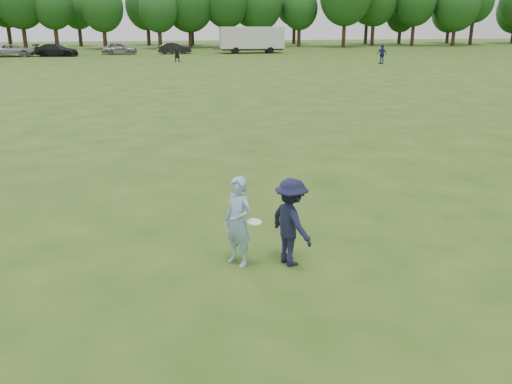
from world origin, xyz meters
The scene contains 13 objects.
ground centered at (0.00, 0.00, 0.00)m, with size 200.00×200.00×0.00m, color #294914.
thrower centered at (0.27, 0.18, 0.85)m, with size 0.62×0.41×1.70m, color #87ADD1.
defender centered at (1.24, 0.04, 0.83)m, with size 1.08×0.62×1.67m, color #181A35.
player_far_b centered at (20.10, 43.07, 0.92)m, with size 1.08×0.45×1.84m, color navy.
player_far_d centered at (0.25, 48.41, 0.81)m, with size 1.51×0.48×1.63m, color black.
car_c centered at (-18.52, 59.15, 0.72)m, with size 2.38×5.16×1.43m, color #9A9A9E.
car_d centered at (-13.48, 58.93, 0.71)m, with size 2.00×4.91×1.43m, color black.
car_e centered at (-6.50, 61.20, 0.73)m, with size 1.72×4.29×1.46m, color gray.
car_f centered at (0.18, 61.20, 0.67)m, with size 1.43×4.09×1.35m, color black.
field_cone centered at (20.84, 48.16, 0.15)m, with size 0.28×0.28×0.30m, color orange.
disc_in_play centered at (0.54, -0.04, 0.91)m, with size 0.33×0.32×0.06m.
cargo_trailer centered at (9.92, 61.10, 1.78)m, with size 9.00×2.75×3.20m.
treeline centered at (2.81, 76.90, 6.26)m, with size 130.35×18.39×11.74m.
Camera 1 is at (-0.89, -9.07, 4.45)m, focal length 38.00 mm.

